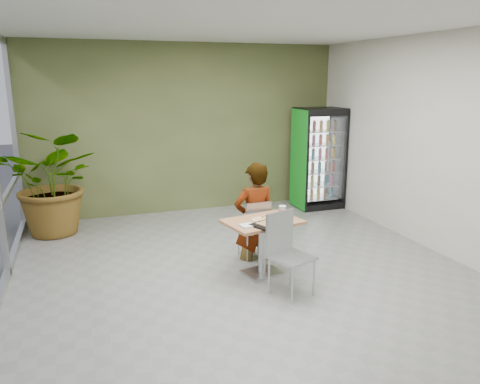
{
  "coord_description": "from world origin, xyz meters",
  "views": [
    {
      "loc": [
        -1.99,
        -5.29,
        2.56
      ],
      "look_at": [
        0.1,
        0.7,
        1.0
      ],
      "focal_mm": 35.0,
      "sensor_mm": 36.0,
      "label": 1
    }
  ],
  "objects_px": {
    "chair_near": "(286,246)",
    "chair_far": "(256,225)",
    "seated_woman": "(255,221)",
    "soda_cup": "(282,212)",
    "potted_plant": "(55,182)",
    "beverage_fridge": "(319,158)",
    "dining_table": "(262,236)",
    "cafeteria_tray": "(269,224)"
  },
  "relations": [
    {
      "from": "beverage_fridge",
      "to": "potted_plant",
      "type": "xyz_separation_m",
      "value": [
        -4.91,
        -0.09,
        -0.11
      ]
    },
    {
      "from": "soda_cup",
      "to": "cafeteria_tray",
      "type": "xyz_separation_m",
      "value": [
        -0.28,
        -0.22,
        -0.07
      ]
    },
    {
      "from": "dining_table",
      "to": "beverage_fridge",
      "type": "distance_m",
      "value": 3.66
    },
    {
      "from": "chair_near",
      "to": "soda_cup",
      "type": "relative_size",
      "value": 5.89
    },
    {
      "from": "chair_far",
      "to": "soda_cup",
      "type": "bearing_deg",
      "value": 103.41
    },
    {
      "from": "dining_table",
      "to": "seated_woman",
      "type": "relative_size",
      "value": 0.62
    },
    {
      "from": "dining_table",
      "to": "seated_woman",
      "type": "distance_m",
      "value": 0.6
    },
    {
      "from": "chair_far",
      "to": "potted_plant",
      "type": "relative_size",
      "value": 0.49
    },
    {
      "from": "chair_far",
      "to": "cafeteria_tray",
      "type": "bearing_deg",
      "value": 77.88
    },
    {
      "from": "beverage_fridge",
      "to": "potted_plant",
      "type": "height_order",
      "value": "beverage_fridge"
    },
    {
      "from": "chair_far",
      "to": "potted_plant",
      "type": "xyz_separation_m",
      "value": [
        -2.71,
        2.15,
        0.38
      ]
    },
    {
      "from": "chair_far",
      "to": "potted_plant",
      "type": "bearing_deg",
      "value": -41.59
    },
    {
      "from": "soda_cup",
      "to": "beverage_fridge",
      "type": "distance_m",
      "value": 3.45
    },
    {
      "from": "chair_far",
      "to": "potted_plant",
      "type": "distance_m",
      "value": 3.48
    },
    {
      "from": "beverage_fridge",
      "to": "soda_cup",
      "type": "bearing_deg",
      "value": -126.85
    },
    {
      "from": "chair_far",
      "to": "soda_cup",
      "type": "height_order",
      "value": "soda_cup"
    },
    {
      "from": "soda_cup",
      "to": "chair_near",
      "type": "bearing_deg",
      "value": -109.99
    },
    {
      "from": "chair_near",
      "to": "seated_woman",
      "type": "xyz_separation_m",
      "value": [
        0.05,
        1.16,
        -0.03
      ]
    },
    {
      "from": "soda_cup",
      "to": "potted_plant",
      "type": "bearing_deg",
      "value": 136.83
    },
    {
      "from": "dining_table",
      "to": "soda_cup",
      "type": "xyz_separation_m",
      "value": [
        0.28,
        0.0,
        0.3
      ]
    },
    {
      "from": "seated_woman",
      "to": "beverage_fridge",
      "type": "height_order",
      "value": "beverage_fridge"
    },
    {
      "from": "cafeteria_tray",
      "to": "seated_woman",
      "type": "bearing_deg",
      "value": 81.8
    },
    {
      "from": "chair_near",
      "to": "cafeteria_tray",
      "type": "relative_size",
      "value": 2.35
    },
    {
      "from": "potted_plant",
      "to": "chair_near",
      "type": "bearing_deg",
      "value": -50.95
    },
    {
      "from": "beverage_fridge",
      "to": "chair_far",
      "type": "bearing_deg",
      "value": -135.06
    },
    {
      "from": "chair_far",
      "to": "cafeteria_tray",
      "type": "relative_size",
      "value": 2.03
    },
    {
      "from": "dining_table",
      "to": "cafeteria_tray",
      "type": "distance_m",
      "value": 0.31
    },
    {
      "from": "chair_near",
      "to": "cafeteria_tray",
      "type": "bearing_deg",
      "value": 78.99
    },
    {
      "from": "chair_far",
      "to": "chair_near",
      "type": "distance_m",
      "value": 1.13
    },
    {
      "from": "seated_woman",
      "to": "soda_cup",
      "type": "xyz_separation_m",
      "value": [
        0.17,
        -0.58,
        0.28
      ]
    },
    {
      "from": "dining_table",
      "to": "soda_cup",
      "type": "height_order",
      "value": "soda_cup"
    },
    {
      "from": "dining_table",
      "to": "chair_near",
      "type": "bearing_deg",
      "value": -83.1
    },
    {
      "from": "seated_woman",
      "to": "potted_plant",
      "type": "relative_size",
      "value": 0.97
    },
    {
      "from": "chair_near",
      "to": "chair_far",
      "type": "bearing_deg",
      "value": 65.79
    },
    {
      "from": "soda_cup",
      "to": "cafeteria_tray",
      "type": "distance_m",
      "value": 0.36
    },
    {
      "from": "chair_far",
      "to": "soda_cup",
      "type": "xyz_separation_m",
      "value": [
        0.16,
        -0.54,
        0.33
      ]
    },
    {
      "from": "chair_far",
      "to": "beverage_fridge",
      "type": "xyz_separation_m",
      "value": [
        2.2,
        2.24,
        0.48
      ]
    },
    {
      "from": "beverage_fridge",
      "to": "potted_plant",
      "type": "distance_m",
      "value": 4.91
    },
    {
      "from": "seated_woman",
      "to": "cafeteria_tray",
      "type": "xyz_separation_m",
      "value": [
        -0.12,
        -0.8,
        0.21
      ]
    },
    {
      "from": "dining_table",
      "to": "chair_far",
      "type": "distance_m",
      "value": 0.56
    },
    {
      "from": "chair_near",
      "to": "cafeteria_tray",
      "type": "xyz_separation_m",
      "value": [
        -0.07,
        0.37,
        0.18
      ]
    },
    {
      "from": "dining_table",
      "to": "chair_near",
      "type": "xyz_separation_m",
      "value": [
        0.07,
        -0.58,
        0.05
      ]
    }
  ]
}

